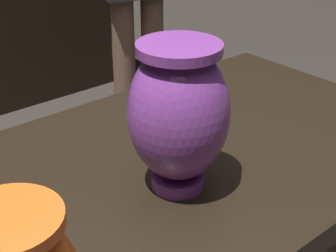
{
  "coord_description": "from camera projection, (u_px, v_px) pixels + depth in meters",
  "views": [
    {
      "loc": [
        -0.51,
        -0.63,
        1.31
      ],
      "look_at": [
        -0.01,
        -0.04,
        0.9
      ],
      "focal_mm": 53.42,
      "sensor_mm": 36.0,
      "label": 1
    }
  ],
  "objects": [
    {
      "name": "vase_centerpiece",
      "position": [
        179.0,
        113.0,
        0.82
      ],
      "size": [
        0.17,
        0.17,
        0.26
      ],
      "color": "#7A388E",
      "rests_on": "display_plinth"
    }
  ]
}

